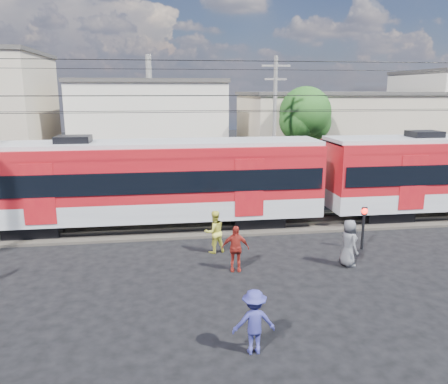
{
  "coord_description": "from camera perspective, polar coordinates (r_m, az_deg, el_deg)",
  "views": [
    {
      "loc": [
        -1.09,
        -12.08,
        6.44
      ],
      "look_at": [
        1.35,
        5.0,
        2.41
      ],
      "focal_mm": 35.0,
      "sensor_mm": 36.0,
      "label": 1
    }
  ],
  "objects": [
    {
      "name": "pedestrian_c",
      "position": [
        11.32,
        3.94,
        -16.55
      ],
      "size": [
        1.1,
        0.64,
        1.68
      ],
      "primitive_type": "imported",
      "rotation": [
        0.0,
        0.0,
        3.16
      ],
      "color": "navy",
      "rests_on": "ground"
    },
    {
      "name": "pedestrian_b",
      "position": [
        17.67,
        -1.27,
        -5.21
      ],
      "size": [
        1.01,
        0.89,
        1.75
      ],
      "primitive_type": "imported",
      "rotation": [
        0.0,
        0.0,
        3.45
      ],
      "color": "gold",
      "rests_on": "ground"
    },
    {
      "name": "utility_pole_mid",
      "position": [
        28.05,
        6.61,
        9.18
      ],
      "size": [
        1.8,
        0.24,
        8.5
      ],
      "color": "slate",
      "rests_on": "ground"
    },
    {
      "name": "commuter_train",
      "position": [
        20.49,
        -9.29,
        1.62
      ],
      "size": [
        50.3,
        3.08,
        4.17
      ],
      "color": "black",
      "rests_on": "ground"
    },
    {
      "name": "pedestrian_d",
      "position": [
        15.94,
        1.48,
        -7.37
      ],
      "size": [
        1.04,
        0.52,
        1.7
      ],
      "primitive_type": "imported",
      "rotation": [
        0.0,
        0.0,
        -0.11
      ],
      "color": "maroon",
      "rests_on": "ground"
    },
    {
      "name": "tree_near",
      "position": [
        31.92,
        10.82,
        9.74
      ],
      "size": [
        3.82,
        3.64,
        6.72
      ],
      "color": "#382619",
      "rests_on": "ground"
    },
    {
      "name": "rail_near",
      "position": [
        20.35,
        -4.69,
        -4.81
      ],
      "size": [
        70.0,
        0.12,
        0.12
      ],
      "primitive_type": "cube",
      "color": "#59544C",
      "rests_on": "track_bed"
    },
    {
      "name": "building_midwest",
      "position": [
        39.19,
        -9.56,
        8.91
      ],
      "size": [
        12.24,
        12.24,
        7.3
      ],
      "color": "beige",
      "rests_on": "ground"
    },
    {
      "name": "track_bed",
      "position": [
        21.1,
        -4.81,
        -4.49
      ],
      "size": [
        70.0,
        3.4,
        0.12
      ],
      "primitive_type": "cube",
      "color": "#2D2823",
      "rests_on": "ground"
    },
    {
      "name": "building_mideast",
      "position": [
        39.24,
        14.66,
        7.94
      ],
      "size": [
        16.32,
        10.2,
        6.3
      ],
      "color": "tan",
      "rests_on": "ground"
    },
    {
      "name": "crossing_signal",
      "position": [
        18.8,
        17.78,
        -3.52
      ],
      "size": [
        0.26,
        0.26,
        1.8
      ],
      "color": "black",
      "rests_on": "ground"
    },
    {
      "name": "pedestrian_e",
      "position": [
        16.99,
        15.98,
        -6.42
      ],
      "size": [
        0.72,
        0.97,
        1.79
      ],
      "primitive_type": "imported",
      "rotation": [
        0.0,
        0.0,
        1.76
      ],
      "color": "#4D4E52",
      "rests_on": "ground"
    },
    {
      "name": "ground",
      "position": [
        13.73,
        -2.73,
        -14.83
      ],
      "size": [
        120.0,
        120.0,
        0.0
      ],
      "primitive_type": "plane",
      "color": "black",
      "rests_on": "ground"
    },
    {
      "name": "rail_far",
      "position": [
        21.78,
        -4.93,
        -3.6
      ],
      "size": [
        70.0,
        0.12,
        0.12
      ],
      "primitive_type": "cube",
      "color": "#59544C",
      "rests_on": "track_bed"
    }
  ]
}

